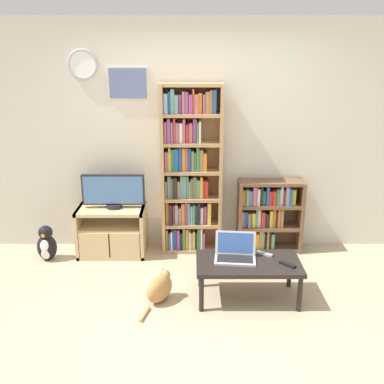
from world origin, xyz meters
TOP-DOWN VIEW (x-y plane):
  - ground_plane at (0.00, 0.00)m, footprint 18.00×18.00m
  - wall_back at (-0.01, 1.67)m, footprint 6.18×0.09m
  - tv_stand at (-1.00, 1.38)m, footprint 0.76×0.44m
  - television at (-0.96, 1.41)m, footprint 0.70×0.18m
  - bookshelf_tall at (-0.12, 1.50)m, footprint 0.67×0.28m
  - bookshelf_short at (0.78, 1.50)m, footprint 0.74×0.27m
  - coffee_table at (0.44, 0.41)m, footprint 0.97×0.52m
  - laptop at (0.32, 0.47)m, footprint 0.40×0.30m
  - remote_near_laptop at (0.79, 0.33)m, footprint 0.14×0.15m
  - remote_far_from_laptop at (0.61, 0.55)m, footprint 0.16×0.12m
  - cat at (-0.38, 0.36)m, footprint 0.32×0.53m
  - penguin_figurine at (-1.71, 1.22)m, footprint 0.22×0.20m

SIDE VIEW (x-z plane):
  - ground_plane at x=0.00m, z-range 0.00..0.00m
  - cat at x=-0.38m, z-range -0.01..0.29m
  - penguin_figurine at x=-1.71m, z-range -0.02..0.39m
  - tv_stand at x=-1.00m, z-range 0.00..0.56m
  - coffee_table at x=0.44m, z-range 0.15..0.54m
  - remote_near_laptop at x=0.79m, z-range 0.39..0.41m
  - remote_far_from_laptop at x=0.61m, z-range 0.39..0.41m
  - bookshelf_short at x=0.78m, z-range 0.01..0.86m
  - laptop at x=0.32m, z-range 0.33..0.57m
  - television at x=-0.96m, z-range 0.56..0.95m
  - bookshelf_tall at x=-0.12m, z-range -0.01..1.91m
  - wall_back at x=-0.01m, z-range 0.01..2.61m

